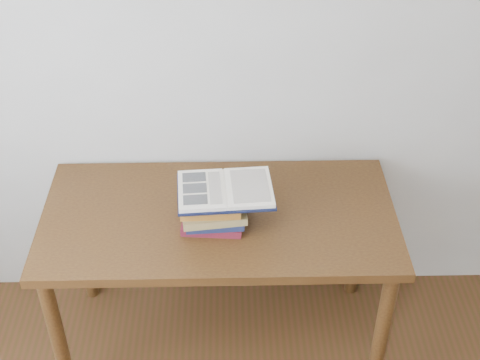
{
  "coord_description": "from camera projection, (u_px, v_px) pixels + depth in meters",
  "views": [
    {
      "loc": [
        -0.03,
        -0.61,
        2.44
      ],
      "look_at": [
        0.01,
        1.3,
        0.97
      ],
      "focal_mm": 50.0,
      "sensor_mm": 36.0,
      "label": 1
    }
  ],
  "objects": [
    {
      "name": "book_stack",
      "position": [
        213.0,
        210.0,
        2.51
      ],
      "size": [
        0.26,
        0.21,
        0.15
      ],
      "color": "maroon",
      "rests_on": "desk"
    },
    {
      "name": "open_book",
      "position": [
        225.0,
        190.0,
        2.47
      ],
      "size": [
        0.37,
        0.27,
        0.03
      ],
      "rotation": [
        0.0,
        0.0,
        0.07
      ],
      "color": "black",
      "rests_on": "book_stack"
    },
    {
      "name": "desk",
      "position": [
        219.0,
        232.0,
        2.67
      ],
      "size": [
        1.39,
        0.7,
        0.75
      ],
      "color": "#4D3113",
      "rests_on": "ground"
    }
  ]
}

